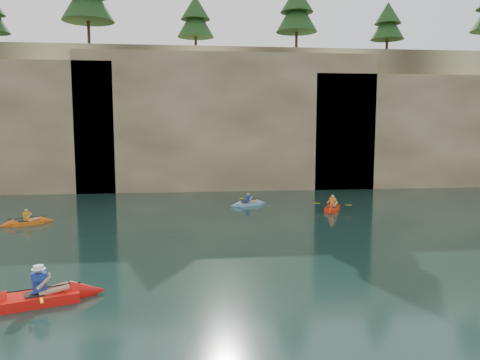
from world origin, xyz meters
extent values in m
plane|color=black|center=(0.00, 0.00, 0.00)|extent=(160.00, 160.00, 0.00)
cube|color=#CBBB7C|center=(0.00, 30.00, 6.00)|extent=(70.00, 16.00, 12.00)
cube|color=tan|center=(2.00, 22.60, 5.70)|extent=(24.00, 2.40, 11.40)
cube|color=tan|center=(22.00, 22.60, 4.92)|extent=(26.00, 2.40, 9.84)
cube|color=black|center=(-4.00, 21.95, 1.60)|extent=(3.50, 1.00, 3.20)
cube|color=black|center=(10.00, 21.95, 2.25)|extent=(5.00, 1.00, 4.50)
cube|color=red|center=(-5.94, -1.37, 0.17)|extent=(3.16, 1.89, 0.34)
cone|color=red|center=(-4.60, -0.90, 0.17)|extent=(1.31, 1.21, 0.90)
cube|color=black|center=(-6.09, -1.42, 0.31)|extent=(0.71, 0.71, 0.04)
cube|color=#1C359A|center=(-5.94, -1.37, 0.65)|extent=(0.45, 0.37, 0.57)
sphere|color=tan|center=(-5.94, -1.37, 1.06)|extent=(0.24, 0.24, 0.24)
cylinder|color=black|center=(-5.94, -1.37, 0.48)|extent=(2.29, 0.83, 0.04)
cube|color=yellow|center=(-6.31, -0.33, 0.48)|extent=(0.21, 0.42, 0.02)
cube|color=yellow|center=(-5.58, -2.42, 0.48)|extent=(0.21, 0.42, 0.02)
cylinder|color=white|center=(-5.94, -1.37, 1.11)|extent=(0.41, 0.41, 0.11)
cube|color=#E25D0E|center=(-10.09, 10.32, 0.12)|extent=(2.22, 1.62, 0.24)
cone|color=#E25D0E|center=(-9.20, 10.81, 0.12)|extent=(0.98, 0.93, 0.65)
cone|color=#E25D0E|center=(-10.99, 9.84, 0.12)|extent=(0.98, 0.93, 0.65)
cube|color=black|center=(-10.22, 10.25, 0.21)|extent=(0.68, 0.62, 0.04)
cube|color=orange|center=(-10.09, 10.32, 0.46)|extent=(0.35, 0.31, 0.43)
sphere|color=tan|center=(-10.09, 10.32, 0.77)|extent=(0.18, 0.18, 0.18)
cylinder|color=black|center=(-10.09, 10.32, 0.38)|extent=(1.70, 0.94, 0.04)
cube|color=yellow|center=(-10.50, 11.07, 0.38)|extent=(0.27, 0.41, 0.02)
cube|color=yellow|center=(-9.68, 9.57, 0.38)|extent=(0.27, 0.41, 0.02)
cube|color=red|center=(7.63, 12.45, 0.14)|extent=(1.78, 2.66, 0.27)
cone|color=red|center=(8.13, 13.55, 0.14)|extent=(1.05, 1.14, 0.74)
cone|color=red|center=(7.12, 11.35, 0.14)|extent=(1.05, 1.14, 0.74)
cube|color=black|center=(7.56, 12.31, 0.24)|extent=(0.65, 0.69, 0.04)
cube|color=orange|center=(7.63, 12.45, 0.53)|extent=(0.34, 0.40, 0.50)
sphere|color=tan|center=(7.63, 12.45, 0.89)|extent=(0.21, 0.21, 0.21)
cylinder|color=black|center=(7.63, 12.45, 0.41)|extent=(0.95, 2.01, 0.04)
cube|color=yellow|center=(6.72, 12.87, 0.41)|extent=(0.41, 0.25, 0.02)
cube|color=yellow|center=(8.53, 12.03, 0.41)|extent=(0.41, 0.25, 0.02)
cube|color=#7BA0CF|center=(2.59, 14.78, 0.12)|extent=(2.23, 1.54, 0.24)
cone|color=#7BA0CF|center=(3.50, 15.22, 0.12)|extent=(0.96, 0.91, 0.64)
cone|color=#7BA0CF|center=(1.68, 14.34, 0.12)|extent=(0.96, 0.91, 0.64)
cube|color=black|center=(2.46, 14.72, 0.21)|extent=(0.67, 0.60, 0.04)
cube|color=navy|center=(2.59, 14.78, 0.45)|extent=(0.35, 0.30, 0.43)
sphere|color=tan|center=(2.59, 14.78, 0.76)|extent=(0.18, 0.18, 0.18)
cylinder|color=black|center=(2.59, 14.78, 0.38)|extent=(1.72, 0.86, 0.04)
cube|color=yellow|center=(2.22, 15.55, 0.38)|extent=(0.26, 0.41, 0.02)
cube|color=yellow|center=(2.96, 14.02, 0.38)|extent=(0.26, 0.41, 0.02)
camera|label=1|loc=(-1.45, -15.66, 5.46)|focal=35.00mm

